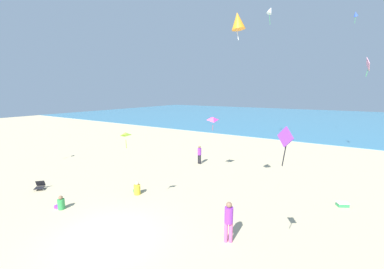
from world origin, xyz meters
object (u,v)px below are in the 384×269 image
Objects in this scene: cooler_box at (343,204)px; kite_blue at (356,14)px; person_0 at (61,204)px; beach_chair_mid_beach at (40,186)px; kite_magenta at (213,119)px; kite_pink at (368,64)px; kite_orange at (238,21)px; kite_white at (270,10)px; kite_lime at (125,134)px; person_3 at (229,219)px; person_1 at (137,189)px; person_2 at (199,153)px; kite_purple at (285,138)px.

kite_blue is at bearing 91.49° from cooler_box.
beach_chair_mid_beach is at bearing -19.94° from person_0.
kite_blue is at bearing 67.87° from kite_magenta.
kite_pink is 1.34× the size of kite_orange.
kite_lime is at bearing -93.50° from kite_white.
kite_magenta is 1.30× the size of kite_lime.
kite_magenta reaches higher than kite_lime.
person_3 is (8.60, 2.15, 0.74)m from person_0.
kite_blue reaches higher than person_0.
kite_pink is (1.37, -7.64, -6.20)m from kite_blue.
person_0 reaches higher than beach_chair_mid_beach.
person_1 is at bearing 125.64° from kite_lime.
person_3 is (12.28, 1.44, 0.77)m from beach_chair_mid_beach.
cooler_box is at bearing 39.29° from kite_orange.
person_1 is at bearing -170.23° from kite_orange.
cooler_box is 11.54m from person_1.
cooler_box is 0.38× the size of kite_white.
person_1 is 7.06m from kite_magenta.
kite_magenta is 0.66× the size of kite_pink.
person_2 reaches higher than person_1.
person_3 is at bearing -57.39° from kite_magenta.
kite_lime is (-0.88, -7.34, -0.10)m from kite_magenta.
person_3 is at bearing -97.42° from kite_blue.
kite_pink is 16.83m from kite_orange.
kite_white reaches higher than kite_orange.
person_3 is at bearing -70.04° from kite_orange.
person_0 is 25.40m from kite_white.
kite_pink is at bearing 92.36° from beach_chair_mid_beach.
kite_white is (4.52, 20.65, 14.08)m from person_0.
kite_purple is (3.13, -3.97, -4.34)m from kite_orange.
kite_orange is (7.75, 4.50, 8.92)m from person_0.
person_0 is 25.67m from kite_pink.
kite_magenta is at bearing 8.41° from person_3.
kite_lime is (1.39, -9.23, 3.17)m from person_2.
kite_purple is (-1.09, -27.46, -9.80)m from kite_blue.
beach_chair_mid_beach is 0.65× the size of kite_orange.
kite_pink is (17.01, 19.65, 8.20)m from beach_chair_mid_beach.
kite_orange is (3.51, -4.47, 5.01)m from kite_magenta.
kite_pink is at bearing -132.32° from person_0.
kite_orange reaches higher than kite_pink.
kite_blue is at bearing 87.74° from kite_purple.
kite_white is (-7.96, 12.27, 14.24)m from cooler_box.
person_0 is 11.81m from kite_purple.
kite_white reaches higher than person_1.
cooler_box is 0.41× the size of kite_pink.
kite_white is at bearing 122.96° from cooler_box.
cooler_box is 0.38× the size of person_3.
cooler_box is at bearing 36.44° from kite_lime.
kite_orange is at bearing -158.91° from person_0.
person_2 is at bearing 104.21° from beach_chair_mid_beach.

